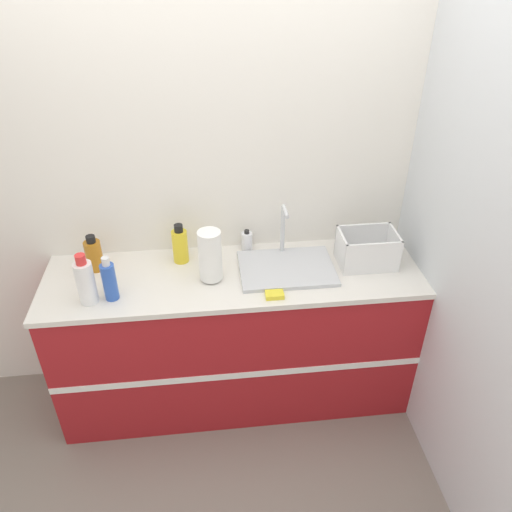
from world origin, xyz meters
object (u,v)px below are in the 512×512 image
sink (286,266)px  bottle_blue (109,281)px  dish_rack (367,251)px  paper_towel_roll (210,256)px  bottle_white_spray (86,281)px  soap_dispenser (247,241)px  bottle_yellow (180,245)px  bottle_amber (94,255)px

sink → bottle_blue: size_ratio=2.10×
dish_rack → sink: bearing=-178.8°
paper_towel_roll → bottle_white_spray: size_ratio=1.05×
dish_rack → soap_dispenser: (-0.62, 0.21, -0.02)m
soap_dispenser → bottle_yellow: bearing=-169.2°
dish_rack → bottle_amber: 1.44m
bottle_amber → bottle_white_spray: bearing=-88.0°
bottle_white_spray → paper_towel_roll: bearing=11.2°
paper_towel_roll → soap_dispenser: bearing=51.1°
bottle_white_spray → bottle_amber: 0.28m
bottle_white_spray → soap_dispenser: bottle_white_spray is taller
dish_rack → bottle_white_spray: bottle_white_spray is taller
bottle_yellow → bottle_blue: size_ratio=0.94×
dish_rack → bottle_white_spray: (-1.43, -0.17, 0.04)m
bottle_amber → soap_dispenser: bottle_amber is taller
bottle_yellow → bottle_blue: bearing=-138.5°
paper_towel_roll → dish_rack: bearing=3.7°
paper_towel_roll → bottle_amber: paper_towel_roll is taller
paper_towel_roll → bottle_yellow: bearing=129.5°
paper_towel_roll → soap_dispenser: (0.21, 0.26, -0.09)m
bottle_white_spray → bottle_blue: (0.11, 0.01, -0.01)m
bottle_white_spray → bottle_amber: bottle_white_spray is taller
paper_towel_roll → soap_dispenser: 0.34m
paper_towel_roll → dish_rack: 0.84m
sink → dish_rack: sink is taller
dish_rack → bottle_yellow: size_ratio=1.35×
dish_rack → bottle_amber: size_ratio=1.48×
paper_towel_roll → bottle_yellow: 0.25m
bottle_white_spray → sink: bearing=9.3°
soap_dispenser → bottle_blue: bearing=-152.5°
dish_rack → bottle_amber: bottle_amber is taller
dish_rack → bottle_yellow: bearing=172.2°
bottle_amber → bottle_blue: bottle_blue is taller
paper_towel_roll → bottle_blue: bearing=-167.9°
bottle_blue → sink: bearing=9.6°
dish_rack → bottle_white_spray: 1.44m
paper_towel_roll → soap_dispenser: paper_towel_roll is taller
bottle_yellow → bottle_white_spray: (-0.44, -0.31, 0.02)m
bottle_yellow → soap_dispenser: bearing=10.8°
bottle_yellow → bottle_white_spray: 0.54m
sink → bottle_amber: 1.01m
dish_rack → bottle_yellow: bottle_yellow is taller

